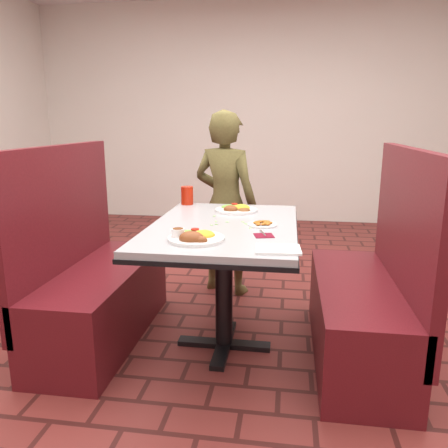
{
  "coord_description": "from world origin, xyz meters",
  "views": [
    {
      "loc": [
        0.35,
        -2.34,
        1.31
      ],
      "look_at": [
        0.0,
        0.0,
        0.75
      ],
      "focal_mm": 35.0,
      "sensor_mm": 36.0,
      "label": 1
    }
  ],
  "objects_px": {
    "near_dinner_plate": "(195,234)",
    "red_tumbler": "(187,195)",
    "diner_person": "(225,204)",
    "plantain_plate": "(263,224)",
    "dining_table": "(224,241)",
    "booth_bench_right": "(367,303)",
    "booth_bench_left": "(94,287)",
    "far_dinner_plate": "(236,207)"
  },
  "relations": [
    {
      "from": "near_dinner_plate",
      "to": "red_tumbler",
      "type": "xyz_separation_m",
      "value": [
        -0.25,
        0.91,
        0.03
      ]
    },
    {
      "from": "plantain_plate",
      "to": "red_tumbler",
      "type": "distance_m",
      "value": 0.79
    },
    {
      "from": "diner_person",
      "to": "plantain_plate",
      "type": "relative_size",
      "value": 8.76
    },
    {
      "from": "plantain_plate",
      "to": "near_dinner_plate",
      "type": "bearing_deg",
      "value": -130.83
    },
    {
      "from": "booth_bench_left",
      "to": "diner_person",
      "type": "relative_size",
      "value": 0.86
    },
    {
      "from": "booth_bench_right",
      "to": "plantain_plate",
      "type": "height_order",
      "value": "booth_bench_right"
    },
    {
      "from": "far_dinner_plate",
      "to": "booth_bench_left",
      "type": "bearing_deg",
      "value": -156.26
    },
    {
      "from": "dining_table",
      "to": "near_dinner_plate",
      "type": "distance_m",
      "value": 0.39
    },
    {
      "from": "far_dinner_plate",
      "to": "red_tumbler",
      "type": "xyz_separation_m",
      "value": [
        -0.36,
        0.19,
        0.04
      ]
    },
    {
      "from": "booth_bench_right",
      "to": "near_dinner_plate",
      "type": "bearing_deg",
      "value": -157.88
    },
    {
      "from": "booth_bench_left",
      "to": "booth_bench_right",
      "type": "relative_size",
      "value": 1.0
    },
    {
      "from": "booth_bench_right",
      "to": "red_tumbler",
      "type": "xyz_separation_m",
      "value": [
        -1.14,
        0.55,
        0.48
      ]
    },
    {
      "from": "dining_table",
      "to": "diner_person",
      "type": "relative_size",
      "value": 0.87
    },
    {
      "from": "far_dinner_plate",
      "to": "plantain_plate",
      "type": "distance_m",
      "value": 0.42
    },
    {
      "from": "diner_person",
      "to": "far_dinner_plate",
      "type": "relative_size",
      "value": 5.22
    },
    {
      "from": "diner_person",
      "to": "plantain_plate",
      "type": "xyz_separation_m",
      "value": [
        0.34,
        -0.9,
        0.06
      ]
    },
    {
      "from": "booth_bench_right",
      "to": "far_dinner_plate",
      "type": "distance_m",
      "value": 0.96
    },
    {
      "from": "booth_bench_left",
      "to": "far_dinner_plate",
      "type": "relative_size",
      "value": 4.51
    },
    {
      "from": "dining_table",
      "to": "booth_bench_right",
      "type": "relative_size",
      "value": 1.01
    },
    {
      "from": "plantain_plate",
      "to": "red_tumbler",
      "type": "bearing_deg",
      "value": 134.77
    },
    {
      "from": "booth_bench_left",
      "to": "plantain_plate",
      "type": "height_order",
      "value": "booth_bench_left"
    },
    {
      "from": "booth_bench_right",
      "to": "far_dinner_plate",
      "type": "bearing_deg",
      "value": 154.87
    },
    {
      "from": "booth_bench_left",
      "to": "near_dinner_plate",
      "type": "height_order",
      "value": "booth_bench_left"
    },
    {
      "from": "near_dinner_plate",
      "to": "far_dinner_plate",
      "type": "relative_size",
      "value": 1.03
    },
    {
      "from": "booth_bench_left",
      "to": "dining_table",
      "type": "bearing_deg",
      "value": 0.0
    },
    {
      "from": "booth_bench_left",
      "to": "near_dinner_plate",
      "type": "relative_size",
      "value": 4.39
    },
    {
      "from": "diner_person",
      "to": "near_dinner_plate",
      "type": "distance_m",
      "value": 1.26
    },
    {
      "from": "booth_bench_left",
      "to": "far_dinner_plate",
      "type": "distance_m",
      "value": 1.0
    },
    {
      "from": "near_dinner_plate",
      "to": "plantain_plate",
      "type": "bearing_deg",
      "value": 49.17
    },
    {
      "from": "booth_bench_left",
      "to": "red_tumbler",
      "type": "distance_m",
      "value": 0.86
    },
    {
      "from": "diner_person",
      "to": "booth_bench_right",
      "type": "bearing_deg",
      "value": 154.45
    },
    {
      "from": "booth_bench_right",
      "to": "diner_person",
      "type": "distance_m",
      "value": 1.33
    },
    {
      "from": "booth_bench_left",
      "to": "far_dinner_plate",
      "type": "bearing_deg",
      "value": 23.74
    },
    {
      "from": "booth_bench_right",
      "to": "plantain_plate",
      "type": "relative_size",
      "value": 7.56
    },
    {
      "from": "dining_table",
      "to": "booth_bench_right",
      "type": "distance_m",
      "value": 0.86
    },
    {
      "from": "near_dinner_plate",
      "to": "plantain_plate",
      "type": "xyz_separation_m",
      "value": [
        0.3,
        0.35,
        -0.02
      ]
    },
    {
      "from": "dining_table",
      "to": "booth_bench_left",
      "type": "height_order",
      "value": "booth_bench_left"
    },
    {
      "from": "dining_table",
      "to": "far_dinner_plate",
      "type": "xyz_separation_m",
      "value": [
        0.03,
        0.36,
        0.12
      ]
    },
    {
      "from": "booth_bench_left",
      "to": "red_tumbler",
      "type": "relative_size",
      "value": 9.67
    },
    {
      "from": "near_dinner_plate",
      "to": "plantain_plate",
      "type": "height_order",
      "value": "near_dinner_plate"
    },
    {
      "from": "booth_bench_right",
      "to": "diner_person",
      "type": "relative_size",
      "value": 0.86
    },
    {
      "from": "dining_table",
      "to": "plantain_plate",
      "type": "bearing_deg",
      "value": -2.51
    }
  ]
}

